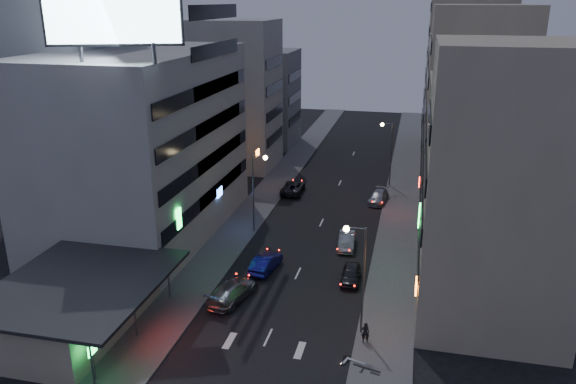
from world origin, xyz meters
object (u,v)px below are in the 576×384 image
(parked_car_right_near, at_px, (351,274))
(person, at_px, (365,332))
(parked_car_right_far, at_px, (379,197))
(parked_car_right_mid, at_px, (347,241))
(road_car_blue, at_px, (266,263))
(parked_car_left, at_px, (293,187))
(scooter_black_b, at_px, (382,364))
(road_car_silver, at_px, (232,291))
(scooter_silver_b, at_px, (367,356))

(parked_car_right_near, bearing_deg, person, -78.22)
(parked_car_right_near, height_order, person, person)
(parked_car_right_far, relative_size, person, 2.95)
(parked_car_right_mid, height_order, road_car_blue, road_car_blue)
(parked_car_left, height_order, road_car_blue, road_car_blue)
(parked_car_right_mid, xyz_separation_m, person, (3.30, -15.53, 0.20))
(parked_car_right_mid, relative_size, person, 2.73)
(parked_car_right_mid, height_order, parked_car_left, parked_car_left)
(parked_car_left, bearing_deg, scooter_black_b, 110.30)
(parked_car_right_near, relative_size, parked_car_right_mid, 0.92)
(road_car_blue, xyz_separation_m, road_car_silver, (-1.23, -5.50, 0.05))
(parked_car_right_far, bearing_deg, scooter_silver_b, -79.57)
(parked_car_left, height_order, road_car_silver, road_car_silver)
(parked_car_right_far, height_order, scooter_black_b, parked_car_right_far)
(road_car_silver, height_order, scooter_silver_b, road_car_silver)
(scooter_silver_b, bearing_deg, parked_car_right_mid, 29.78)
(road_car_silver, bearing_deg, parked_car_right_mid, -109.75)
(parked_car_right_near, relative_size, scooter_silver_b, 1.87)
(parked_car_right_far, distance_m, scooter_silver_b, 31.40)
(person, distance_m, scooter_black_b, 3.31)
(parked_car_left, bearing_deg, road_car_blue, 94.67)
(road_car_silver, distance_m, person, 11.38)
(parked_car_right_near, bearing_deg, parked_car_left, 113.19)
(road_car_blue, height_order, road_car_silver, road_car_silver)
(parked_car_right_near, height_order, scooter_silver_b, scooter_silver_b)
(parked_car_left, bearing_deg, road_car_silver, 90.74)
(parked_car_right_mid, distance_m, parked_car_left, 16.73)
(parked_car_right_near, distance_m, scooter_black_b, 12.29)
(parked_car_right_near, distance_m, parked_car_left, 23.29)
(parked_car_right_near, xyz_separation_m, scooter_silver_b, (2.41, -11.21, 0.09))
(parked_car_right_mid, bearing_deg, road_car_blue, -139.21)
(parked_car_right_mid, bearing_deg, person, -82.84)
(parked_car_left, xyz_separation_m, person, (11.76, -29.96, 0.16))
(road_car_silver, bearing_deg, person, 173.87)
(parked_car_right_mid, bearing_deg, scooter_silver_b, -83.35)
(road_car_blue, distance_m, scooter_silver_b, 15.22)
(parked_car_right_far, xyz_separation_m, scooter_black_b, (2.65, -31.95, 0.00))
(scooter_silver_b, bearing_deg, scooter_black_b, -102.45)
(road_car_silver, distance_m, scooter_silver_b, 12.68)
(parked_car_right_far, bearing_deg, person, -80.01)
(scooter_black_b, bearing_deg, parked_car_right_far, 18.18)
(parked_car_left, distance_m, road_car_blue, 20.95)
(scooter_black_b, height_order, scooter_silver_b, scooter_silver_b)
(parked_car_right_far, distance_m, road_car_blue, 21.45)
(parked_car_left, distance_m, parked_car_right_far, 10.50)
(parked_car_right_mid, relative_size, scooter_black_b, 2.37)
(parked_car_right_mid, bearing_deg, road_car_silver, -127.03)
(scooter_black_b, bearing_deg, road_car_blue, 55.35)
(parked_car_right_mid, distance_m, person, 15.87)
(parked_car_right_near, distance_m, scooter_silver_b, 11.47)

